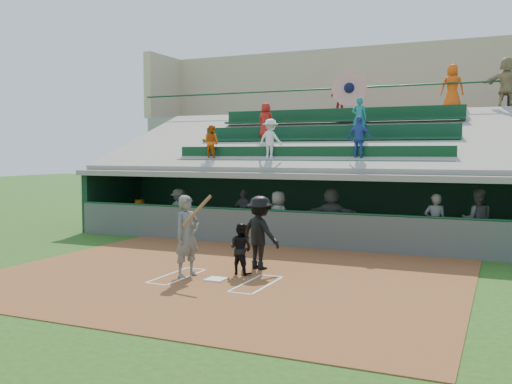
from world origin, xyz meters
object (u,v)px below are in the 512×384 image
at_px(home_plate, 216,279).
at_px(white_table, 137,219).
at_px(batter_at_plate, 187,236).
at_px(water_cooler, 140,204).
at_px(catcher, 241,249).

distance_m(home_plate, white_table, 9.29).
height_order(batter_at_plate, white_table, batter_at_plate).
xyz_separation_m(white_table, water_cooler, (0.07, 0.07, 0.55)).
height_order(batter_at_plate, water_cooler, batter_at_plate).
bearing_deg(water_cooler, white_table, -133.34).
bearing_deg(water_cooler, batter_at_plate, -47.61).
xyz_separation_m(batter_at_plate, catcher, (1.03, 0.74, -0.35)).
bearing_deg(water_cooler, catcher, -39.49).
distance_m(white_table, water_cooler, 0.56).
relative_size(home_plate, batter_at_plate, 0.22).
bearing_deg(white_table, home_plate, -58.46).
relative_size(home_plate, water_cooler, 1.22).
distance_m(batter_at_plate, catcher, 1.32).
bearing_deg(white_table, catcher, -53.61).
relative_size(catcher, white_table, 1.43).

